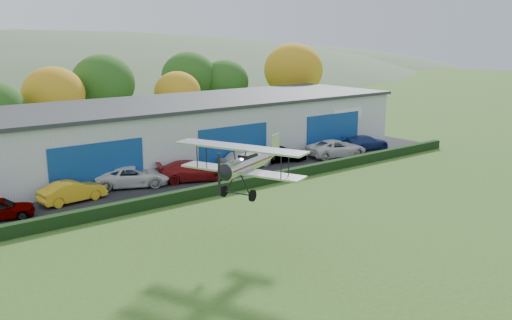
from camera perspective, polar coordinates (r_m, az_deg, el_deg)
ground at (r=28.24m, az=16.07°, el=-10.65°), size 300.00×300.00×0.00m
apron at (r=44.70m, az=-3.68°, el=-1.37°), size 48.00×9.00×0.05m
hedge at (r=40.85m, az=0.12°, el=-2.17°), size 46.00×0.60×0.80m
hangar at (r=50.97m, az=-6.30°, el=3.38°), size 40.60×12.60×5.30m
tree_belt at (r=59.98m, az=-16.23°, el=7.22°), size 75.70×13.22×10.12m
car_1 at (r=38.75m, az=-18.70°, el=-3.14°), size 4.58×2.02×1.46m
car_2 at (r=41.50m, az=-12.85°, el=-1.67°), size 6.07×4.48×1.53m
car_3 at (r=42.34m, az=-6.73°, el=-1.12°), size 5.84×3.96×1.57m
car_4 at (r=46.00m, az=-1.14°, el=0.15°), size 4.97×2.35×1.64m
car_5 at (r=48.37m, az=2.80°, el=0.59°), size 4.31×2.72×1.34m
car_6 at (r=50.92m, az=8.45°, el=1.23°), size 6.09×3.75×1.57m
car_7 at (r=54.68m, az=11.47°, el=1.82°), size 5.10×2.84×1.40m
biplane at (r=28.31m, az=-0.76°, el=-0.12°), size 6.43×7.12×2.72m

